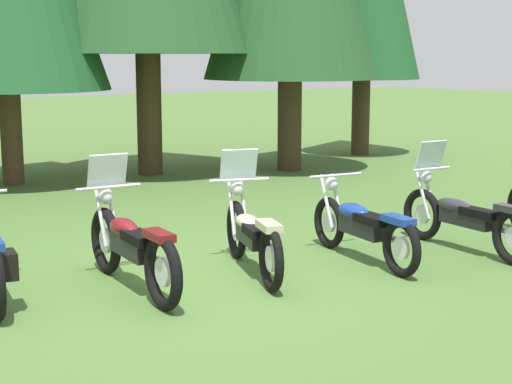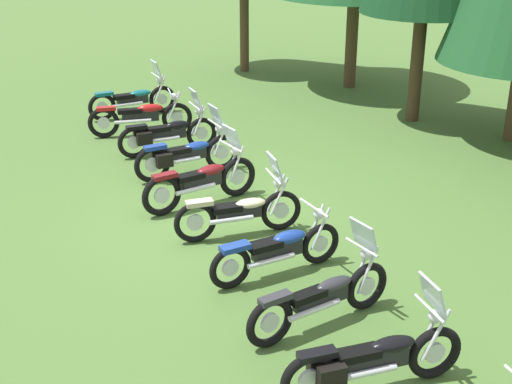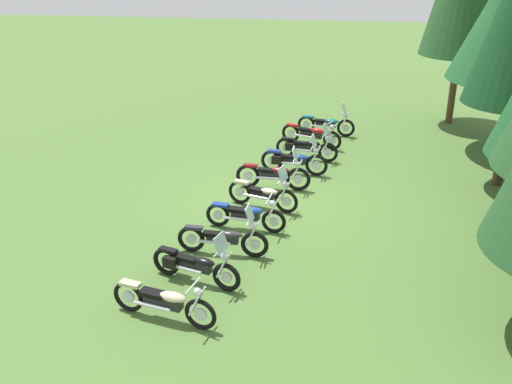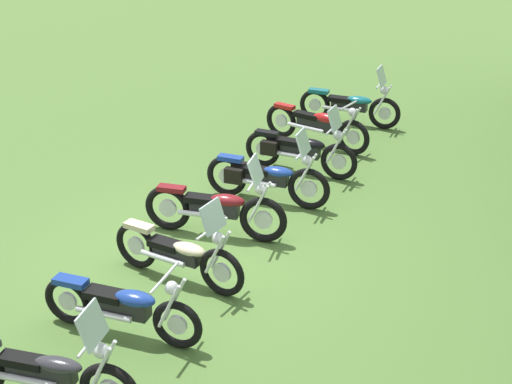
% 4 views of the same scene
% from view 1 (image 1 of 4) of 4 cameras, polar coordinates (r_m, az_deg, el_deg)
% --- Properties ---
extents(ground_plane, '(80.00, 80.00, 0.00)m').
position_cam_1_polar(ground_plane, '(8.93, -4.49, -6.29)').
color(ground_plane, '#4C7033').
extents(motorcycle_4, '(0.75, 2.33, 1.39)m').
position_cam_1_polar(motorcycle_4, '(8.55, -8.90, -3.78)').
color(motorcycle_4, black).
rests_on(motorcycle_4, ground_plane).
extents(motorcycle_5, '(0.91, 2.11, 1.36)m').
position_cam_1_polar(motorcycle_5, '(9.10, -0.29, -2.99)').
color(motorcycle_5, black).
rests_on(motorcycle_5, ground_plane).
extents(motorcycle_6, '(0.75, 2.20, 0.98)m').
position_cam_1_polar(motorcycle_6, '(9.70, 7.58, -2.41)').
color(motorcycle_6, black).
rests_on(motorcycle_6, ground_plane).
extents(motorcycle_7, '(0.63, 2.29, 1.36)m').
position_cam_1_polar(motorcycle_7, '(10.43, 14.62, -1.73)').
color(motorcycle_7, black).
rests_on(motorcycle_7, ground_plane).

